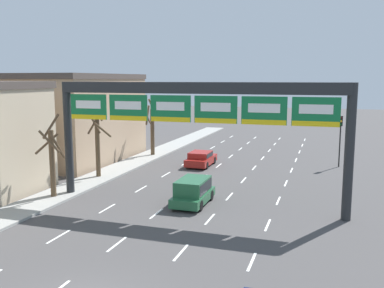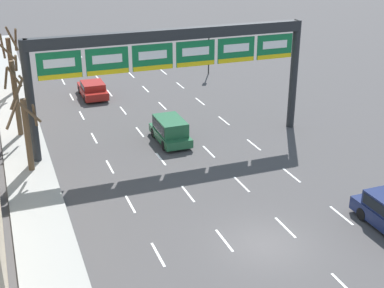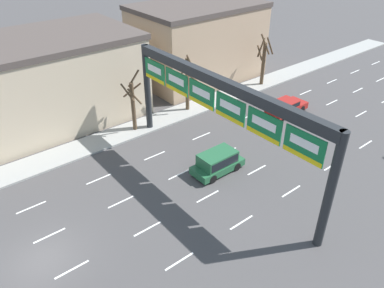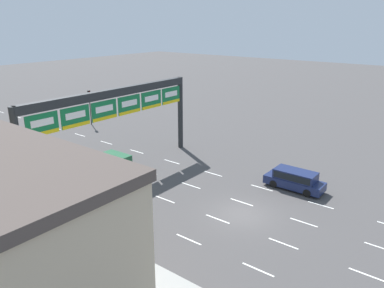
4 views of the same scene
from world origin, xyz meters
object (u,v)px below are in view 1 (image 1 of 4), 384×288
suv_green (193,190)px  car_red (201,158)px  tree_bare_second (98,140)px  tree_bare_third (152,127)px  sign_gantry (194,110)px  tree_bare_closest (52,157)px  traffic_light_near_gantry (340,131)px

suv_green → car_red: bearing=104.4°
tree_bare_second → tree_bare_third: size_ratio=0.98×
sign_gantry → tree_bare_third: bearing=121.3°
sign_gantry → car_red: 13.67m
tree_bare_closest → tree_bare_second: bearing=91.3°
car_red → tree_bare_closest: (-6.32, -13.38, 2.07)m
traffic_light_near_gantry → tree_bare_second: size_ratio=0.82×
tree_bare_third → traffic_light_near_gantry: bearing=0.4°
tree_bare_second → car_red: bearing=48.2°
car_red → traffic_light_near_gantry: bearing=15.8°
car_red → tree_bare_closest: bearing=-115.3°
tree_bare_closest → tree_bare_second: 6.16m
traffic_light_near_gantry → tree_bare_second: (-18.58, -10.66, -0.22)m
tree_bare_closest → tree_bare_second: size_ratio=0.97×
tree_bare_second → tree_bare_third: tree_bare_third is taller
suv_green → tree_bare_closest: 9.66m
traffic_light_near_gantry → tree_bare_second: bearing=-150.1°
suv_green → tree_bare_closest: size_ratio=0.74×
sign_gantry → tree_bare_third: (-9.41, 15.48, -3.05)m
car_red → tree_bare_second: (-6.46, -7.22, 2.38)m
suv_green → traffic_light_near_gantry: (9.08, 15.29, 2.40)m
traffic_light_near_gantry → tree_bare_closest: 24.96m
traffic_light_near_gantry → tree_bare_closest: bearing=-137.6°
suv_green → tree_bare_second: bearing=154.0°
suv_green → tree_bare_third: 17.89m
tree_bare_closest → suv_green: bearing=9.3°
tree_bare_third → car_red: bearing=-28.1°
suv_green → tree_bare_closest: tree_bare_closest is taller
traffic_light_near_gantry → suv_green: bearing=-120.7°
suv_green → tree_bare_second: tree_bare_second is taller
tree_bare_closest → tree_bare_third: bearing=89.6°
sign_gantry → tree_bare_closest: (-9.52, -1.22, -3.29)m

